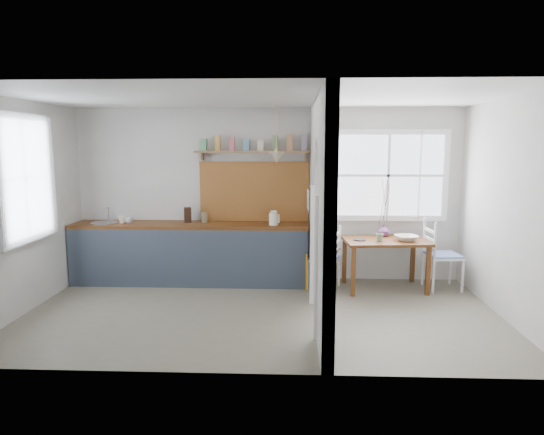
{
  "coord_description": "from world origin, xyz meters",
  "views": [
    {
      "loc": [
        0.37,
        -5.72,
        2.06
      ],
      "look_at": [
        0.12,
        0.22,
        1.16
      ],
      "focal_mm": 32.0,
      "sensor_mm": 36.0,
      "label": 1
    }
  ],
  "objects_px": {
    "dining_table": "(384,264)",
    "chair_right": "(443,255)",
    "chair_left": "(324,257)",
    "kettle": "(273,218)",
    "vase": "(384,231)"
  },
  "relations": [
    {
      "from": "dining_table",
      "to": "chair_right",
      "type": "relative_size",
      "value": 1.15
    },
    {
      "from": "dining_table",
      "to": "chair_left",
      "type": "bearing_deg",
      "value": 174.46
    },
    {
      "from": "chair_left",
      "to": "kettle",
      "type": "height_order",
      "value": "kettle"
    },
    {
      "from": "chair_left",
      "to": "chair_right",
      "type": "bearing_deg",
      "value": 109.88
    },
    {
      "from": "dining_table",
      "to": "chair_left",
      "type": "distance_m",
      "value": 0.87
    },
    {
      "from": "vase",
      "to": "chair_right",
      "type": "bearing_deg",
      "value": -14.57
    },
    {
      "from": "chair_right",
      "to": "vase",
      "type": "xyz_separation_m",
      "value": [
        -0.81,
        0.21,
        0.3
      ]
    },
    {
      "from": "dining_table",
      "to": "kettle",
      "type": "xyz_separation_m",
      "value": [
        -1.6,
        0.11,
        0.64
      ]
    },
    {
      "from": "chair_left",
      "to": "chair_right",
      "type": "distance_m",
      "value": 1.7
    },
    {
      "from": "dining_table",
      "to": "chair_left",
      "type": "xyz_separation_m",
      "value": [
        -0.87,
        0.01,
        0.09
      ]
    },
    {
      "from": "vase",
      "to": "dining_table",
      "type": "bearing_deg",
      "value": -94.1
    },
    {
      "from": "chair_left",
      "to": "kettle",
      "type": "bearing_deg",
      "value": -78.18
    },
    {
      "from": "chair_left",
      "to": "kettle",
      "type": "relative_size",
      "value": 4.26
    },
    {
      "from": "dining_table",
      "to": "kettle",
      "type": "height_order",
      "value": "kettle"
    },
    {
      "from": "dining_table",
      "to": "chair_right",
      "type": "xyz_separation_m",
      "value": [
        0.83,
        0.04,
        0.14
      ]
    }
  ]
}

